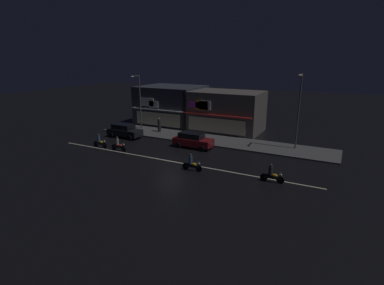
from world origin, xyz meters
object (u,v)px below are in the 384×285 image
motorcycle_following (272,175)px  traffic_cone (176,141)px  parked_car_near_kerb (124,131)px  motorcycle_opposite_lane (118,145)px  streetlamp_mid (299,106)px  pedestrian_on_sidewalk (159,125)px  streetlamp_west (139,97)px  parked_car_trailing (193,140)px  motorcycle_lead (192,164)px  motorcycle_trailing_far (100,142)px

motorcycle_following → traffic_cone: 13.90m
parked_car_near_kerb → motorcycle_following: bearing=164.1°
traffic_cone → motorcycle_opposite_lane: bearing=-126.3°
streetlamp_mid → pedestrian_on_sidewalk: bearing=-179.3°
streetlamp_west → parked_car_near_kerb: (0.87, -4.36, -3.51)m
streetlamp_mid → parked_car_trailing: bearing=-157.3°
streetlamp_mid → motorcycle_lead: bearing=-123.8°
parked_car_trailing → motorcycle_following: size_ratio=2.26×
motorcycle_trailing_far → traffic_cone: (6.62, 5.34, -0.36)m
motorcycle_lead → motorcycle_trailing_far: (-12.24, 1.61, 0.00)m
streetlamp_mid → motorcycle_lead: (-6.98, -10.44, -4.12)m
streetlamp_west → motorcycle_following: 22.82m
pedestrian_on_sidewalk → motorcycle_following: 19.42m
streetlamp_west → parked_car_near_kerb: streetlamp_west is taller
pedestrian_on_sidewalk → motorcycle_following: (16.90, -9.56, -0.35)m
streetlamp_west → pedestrian_on_sidewalk: streetlamp_west is taller
pedestrian_on_sidewalk → motorcycle_trailing_far: pedestrian_on_sidewalk is taller
parked_car_trailing → motorcycle_opposite_lane: bearing=-144.3°
parked_car_trailing → motorcycle_opposite_lane: 7.97m
streetlamp_west → motorcycle_trailing_far: 9.77m
traffic_cone → streetlamp_west: bearing=155.3°
streetlamp_mid → streetlamp_west: bearing=179.7°
parked_car_near_kerb → motorcycle_following: parked_car_near_kerb is taller
motorcycle_trailing_far → traffic_cone: 8.51m
motorcycle_following → motorcycle_opposite_lane: bearing=-11.5°
motorcycle_lead → traffic_cone: bearing=-57.0°
streetlamp_west → motorcycle_trailing_far: bearing=-82.3°
parked_car_near_kerb → motorcycle_opposite_lane: size_ratio=2.26×
streetlamp_west → parked_car_trailing: bearing=-22.8°
pedestrian_on_sidewalk → streetlamp_mid: bearing=-177.9°
pedestrian_on_sidewalk → parked_car_trailing: bearing=151.6°
parked_car_near_kerb → traffic_cone: (6.95, 0.76, -0.59)m
parked_car_trailing → motorcycle_following: 11.33m
streetlamp_mid → pedestrian_on_sidewalk: 17.51m
motorcycle_following → motorcycle_opposite_lane: 16.37m
motorcycle_trailing_far → pedestrian_on_sidewalk: bearing=78.1°
motorcycle_following → traffic_cone: motorcycle_following is taller
parked_car_near_kerb → motorcycle_opposite_lane: 5.52m
streetlamp_west → traffic_cone: (7.82, -3.60, -4.11)m
streetlamp_west → streetlamp_mid: bearing=-0.3°
pedestrian_on_sidewalk → motorcycle_lead: 14.39m
pedestrian_on_sidewalk → traffic_cone: 5.62m
parked_car_trailing → motorcycle_opposite_lane: size_ratio=2.26×
streetlamp_mid → pedestrian_on_sidewalk: size_ratio=4.31×
motorcycle_following → traffic_cone: size_ratio=3.45×
streetlamp_mid → parked_car_trailing: size_ratio=1.84×
motorcycle_opposite_lane → parked_car_trailing: bearing=35.3°
motorcycle_lead → motorcycle_following: bearing=179.6°
motorcycle_lead → motorcycle_trailing_far: same height
motorcycle_following → motorcycle_opposite_lane: same height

